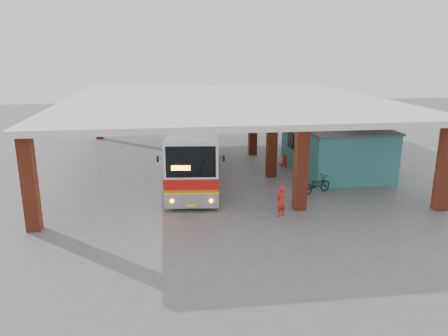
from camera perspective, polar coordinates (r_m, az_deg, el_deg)
name	(u,v)px	position (r m, az deg, el deg)	size (l,w,h in m)	color
ground	(231,193)	(24.61, 0.98, -3.26)	(90.00, 90.00, 0.00)	#515154
brick_columns	(242,137)	(29.06, 2.30, 4.05)	(20.10, 21.60, 4.35)	maroon
canopy_roof	(225,100)	(30.03, 0.08, 8.91)	(21.00, 23.00, 0.30)	beige
shop_building	(334,147)	(29.89, 14.17, 2.71)	(5.20, 8.20, 3.11)	#2C6F6A
coach_bus	(195,148)	(27.34, -3.79, 2.65)	(3.99, 13.09, 3.76)	silver
motorcycle	(316,184)	(24.93, 11.98, -2.12)	(0.68, 1.94, 1.02)	black
pedestrian	(281,201)	(21.16, 7.42, -4.31)	(0.56, 0.37, 1.53)	red
red_chair	(284,162)	(30.12, 7.78, 0.82)	(0.54, 0.54, 0.83)	#B51317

